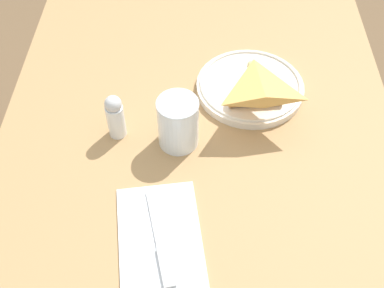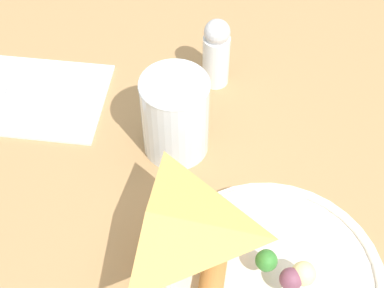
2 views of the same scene
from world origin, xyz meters
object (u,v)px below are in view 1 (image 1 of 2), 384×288
Objects in this scene: milk_glass at (179,123)px; napkin_folded at (161,238)px; butter_knife at (161,241)px; dining_table at (199,142)px; salt_shaker at (116,116)px; plate_pizza at (251,86)px.

milk_glass is 0.22m from napkin_folded.
butter_knife is at bearing -166.00° from napkin_folded.
dining_table is 0.32m from napkin_folded.
salt_shaker is (0.02, 0.12, -0.00)m from milk_glass.
dining_table is 0.17m from plate_pizza.
milk_glass is 0.12m from salt_shaker.
salt_shaker is (0.24, 0.10, 0.04)m from butter_knife.
dining_table is at bearing -11.66° from napkin_folded.
napkin_folded is (-0.21, 0.02, -0.05)m from milk_glass.
napkin_folded is at bearing 154.46° from plate_pizza.
milk_glass is (-0.09, 0.04, 0.16)m from dining_table.
plate_pizza is 0.39m from butter_knife.
napkin_folded reaches higher than dining_table.
milk_glass is 0.57× the size of butter_knife.
milk_glass is at bearing -6.14° from napkin_folded.
milk_glass reaches higher than plate_pizza.
salt_shaker reaches higher than dining_table.
dining_table is 10.18× the size of milk_glass.
salt_shaker is (0.23, 0.10, 0.05)m from napkin_folded.
salt_shaker reaches higher than plate_pizza.
plate_pizza is at bearing -63.01° from dining_table.
butter_knife is (-0.22, 0.02, -0.04)m from milk_glass.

